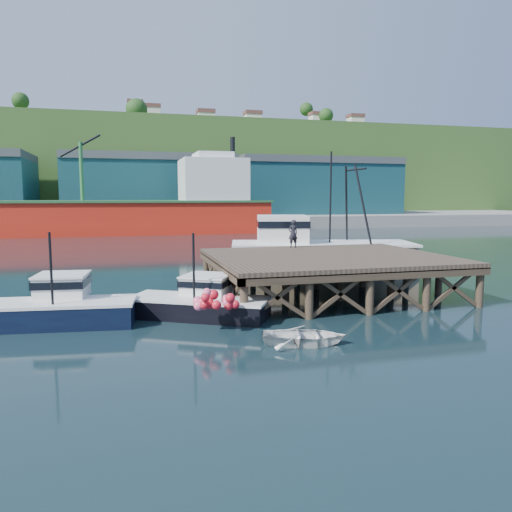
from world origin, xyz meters
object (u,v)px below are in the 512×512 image
object	(u,v)px
trawler	(318,249)
dockworker	(293,234)
boat_navy	(59,306)
boat_black	(202,301)
dinghy	(304,336)

from	to	relation	value
trawler	dockworker	bearing A→B (deg)	-120.67
boat_navy	trawler	distance (m)	18.41
boat_black	trawler	bearing A→B (deg)	75.66
boat_navy	trawler	xyz separation A→B (m)	(15.44, 9.97, 0.91)
boat_black	dinghy	size ratio (longest dim) A/B	2.15
boat_navy	dockworker	size ratio (longest dim) A/B	3.77
boat_black	trawler	size ratio (longest dim) A/B	0.49
boat_navy	dockworker	xyz separation A→B (m)	(12.55, 6.96, 2.20)
dinghy	trawler	bearing A→B (deg)	-5.44
boat_navy	trawler	size ratio (longest dim) A/B	0.49
dinghy	dockworker	xyz separation A→B (m)	(3.86, 12.26, 2.66)
dinghy	boat_navy	bearing A→B (deg)	77.04
boat_black	dockworker	distance (m)	10.05
boat_navy	dinghy	bearing A→B (deg)	-24.66
trawler	dinghy	distance (m)	16.76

